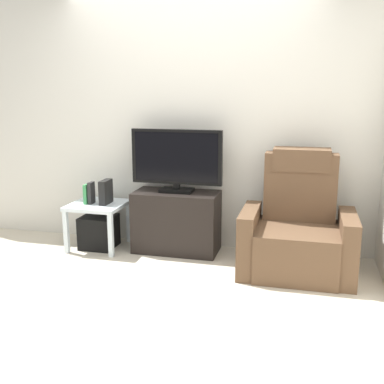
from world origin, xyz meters
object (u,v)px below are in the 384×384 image
object	(u,v)px
side_table	(98,210)
subwoofer_box	(99,232)
tv_stand	(176,222)
game_console	(106,192)
recliner_armchair	(298,231)
book_leftmost	(87,194)
book_middle	(91,193)
television	(177,159)

from	to	relation	value
side_table	subwoofer_box	size ratio (longest dim) A/B	1.62
tv_stand	subwoofer_box	world-z (taller)	tv_stand
subwoofer_box	game_console	distance (m)	0.43
tv_stand	subwoofer_box	size ratio (longest dim) A/B	2.52
subwoofer_box	recliner_armchair	bearing A→B (deg)	-4.38
book_leftmost	subwoofer_box	bearing A→B (deg)	11.31
tv_stand	recliner_armchair	xyz separation A→B (m)	(1.19, -0.24, 0.07)
side_table	book_leftmost	size ratio (longest dim) A/B	2.72
book_middle	recliner_armchair	bearing A→B (deg)	-3.71
tv_stand	book_middle	xyz separation A→B (m)	(-0.86, -0.11, 0.27)
television	tv_stand	bearing A→B (deg)	-90.00
book_middle	game_console	bearing A→B (deg)	11.65
television	subwoofer_box	world-z (taller)	television
tv_stand	book_middle	world-z (taller)	book_middle
tv_stand	subwoofer_box	bearing A→B (deg)	-173.78
tv_stand	book_leftmost	bearing A→B (deg)	-173.22
television	game_console	bearing A→B (deg)	-172.34
tv_stand	recliner_armchair	bearing A→B (deg)	-11.47
book_middle	game_console	size ratio (longest dim) A/B	0.91
tv_stand	book_leftmost	size ratio (longest dim) A/B	4.22
game_console	tv_stand	bearing A→B (deg)	6.20
subwoofer_box	book_leftmost	xyz separation A→B (m)	(-0.10, -0.02, 0.40)
book_leftmost	book_middle	bearing A→B (deg)	0.00
game_console	book_middle	bearing A→B (deg)	-168.35
tv_stand	game_console	distance (m)	0.77
subwoofer_box	game_console	bearing A→B (deg)	6.34
subwoofer_box	book_leftmost	bearing A→B (deg)	-168.69
tv_stand	television	world-z (taller)	television
tv_stand	book_middle	bearing A→B (deg)	-172.87
side_table	recliner_armchair	bearing A→B (deg)	-4.38
side_table	book_leftmost	world-z (taller)	book_leftmost
book_leftmost	side_table	bearing A→B (deg)	11.31
television	book_leftmost	world-z (taller)	television
television	game_console	world-z (taller)	television
recliner_armchair	game_console	bearing A→B (deg)	175.02
television	subwoofer_box	size ratio (longest dim) A/B	2.72
tv_stand	side_table	size ratio (longest dim) A/B	1.55
subwoofer_box	television	bearing A→B (deg)	7.52
game_console	book_leftmost	bearing A→B (deg)	-171.03
recliner_armchair	book_leftmost	distance (m)	2.11
side_table	book_middle	xyz separation A→B (m)	(-0.06, -0.02, 0.18)
side_table	game_console	bearing A→B (deg)	6.34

